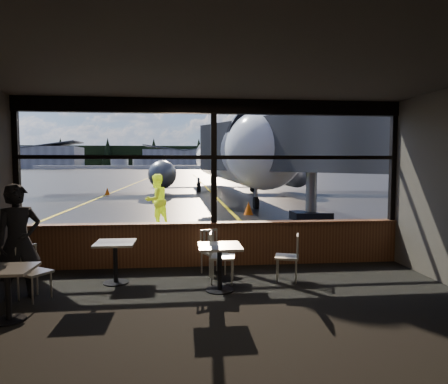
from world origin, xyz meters
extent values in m
plane|color=black|center=(0.00, 120.00, 0.00)|extent=(520.00, 520.00, 0.00)
cube|color=black|center=(0.00, -3.00, 0.01)|extent=(8.00, 6.00, 0.01)
cube|color=#38332D|center=(0.00, -3.00, 3.50)|extent=(8.00, 6.00, 0.04)
cube|color=#4A443B|center=(0.00, -6.00, 1.75)|extent=(8.00, 0.04, 3.50)
cube|color=#5A301B|center=(0.00, 0.00, 0.45)|extent=(8.00, 0.28, 0.90)
cube|color=black|center=(0.00, 0.00, 3.35)|extent=(8.00, 0.18, 0.30)
cube|color=black|center=(-3.95, 0.00, 2.20)|extent=(0.12, 0.12, 2.60)
cube|color=black|center=(0.00, 0.00, 2.20)|extent=(0.12, 0.12, 2.60)
cube|color=black|center=(3.95, 0.00, 2.20)|extent=(0.12, 0.12, 2.60)
cube|color=black|center=(0.00, 0.00, 2.30)|extent=(8.00, 0.10, 0.08)
imported|color=black|center=(-3.25, -1.79, 0.92)|extent=(0.81, 0.75, 1.85)
imported|color=#BFF219|center=(-1.56, 5.51, 0.91)|extent=(1.12, 1.11, 1.82)
cone|color=#DE6107|center=(2.13, 8.39, 0.28)|extent=(0.41, 0.41, 0.56)
cone|color=#E55007|center=(-5.97, 20.43, 0.25)|extent=(0.37, 0.37, 0.51)
cylinder|color=silver|center=(-30.00, 182.00, 3.00)|extent=(8.00, 8.00, 6.00)
cylinder|color=silver|center=(-20.00, 182.00, 3.00)|extent=(8.00, 8.00, 6.00)
cylinder|color=silver|center=(-10.00, 182.00, 3.00)|extent=(8.00, 8.00, 6.00)
cube|color=black|center=(0.00, 210.00, 6.00)|extent=(360.00, 3.00, 12.00)
camera|label=1|loc=(-0.65, -8.35, 2.16)|focal=32.00mm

